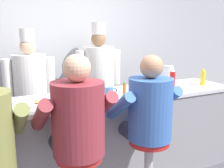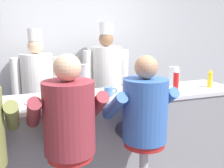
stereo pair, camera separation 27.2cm
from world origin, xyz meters
TOP-DOWN VIEW (x-y plane):
  - wall_back at (0.00, 1.73)m, footprint 10.00×0.06m
  - diner_counter at (0.00, 0.35)m, footprint 3.18×0.69m
  - ketchup_bottle_red at (0.81, 0.25)m, footprint 0.06×0.06m
  - mustard_bottle_yellow at (1.30, 0.26)m, footprint 0.06×0.06m
  - hot_sauce_bottle_orange at (0.15, 0.22)m, footprint 0.04×0.04m
  - water_pitcher_clear at (0.95, 0.51)m, footprint 0.14×0.12m
  - breakfast_plate at (-0.71, 0.26)m, footprint 0.27×0.27m
  - coffee_mug_blue at (0.01, 0.28)m, footprint 0.14×0.09m
  - cup_stack_steel at (-0.23, 0.39)m, footprint 0.10×0.10m
  - napkin_dispenser_chrome at (0.39, 0.27)m, footprint 0.11×0.07m
  - diner_seated_maroon at (-0.53, -0.24)m, footprint 0.63×0.62m
  - diner_seated_blue at (0.14, -0.24)m, footprint 0.60×0.59m
  - cook_in_whites_near at (-0.63, 1.35)m, footprint 0.66×0.42m
  - cook_in_whites_far at (0.36, 1.37)m, footprint 0.70×0.45m

SIDE VIEW (x-z plane):
  - diner_counter at x=0.00m, z-range 0.00..0.99m
  - diner_seated_blue at x=0.14m, z-range 0.19..1.66m
  - cook_in_whites_near at x=-0.63m, z-range 0.08..1.78m
  - diner_seated_maroon at x=-0.53m, z-range 0.19..1.69m
  - cook_in_whites_far at x=0.36m, z-range 0.09..1.87m
  - breakfast_plate at x=-0.71m, z-range 0.98..1.03m
  - coffee_mug_blue at x=0.01m, z-range 0.99..1.09m
  - napkin_dispenser_chrome at x=0.39m, z-range 0.99..1.11m
  - hot_sauce_bottle_orange at x=0.15m, z-range 0.99..1.13m
  - mustard_bottle_yellow at x=1.30m, z-range 0.99..1.21m
  - water_pitcher_clear at x=0.95m, z-range 0.99..1.23m
  - ketchup_bottle_red at x=0.81m, z-range 0.99..1.25m
  - cup_stack_steel at x=-0.23m, z-range 0.99..1.33m
  - wall_back at x=0.00m, z-range 0.00..2.70m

